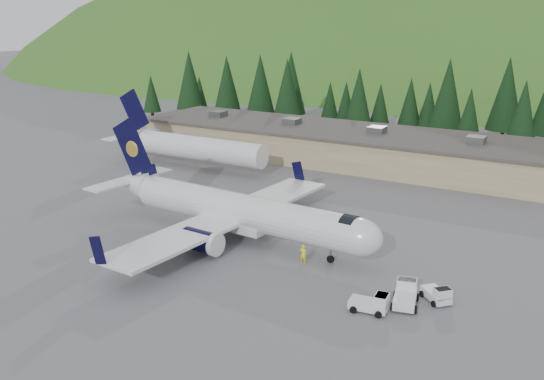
{
  "coord_description": "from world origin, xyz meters",
  "views": [
    {
      "loc": [
        32.92,
        -49.9,
        23.12
      ],
      "look_at": [
        0.0,
        6.0,
        4.0
      ],
      "focal_mm": 40.0,
      "sensor_mm": 36.0,
      "label": 1
    }
  ],
  "objects_px": {
    "baggage_tug_a": "(372,303)",
    "airliner": "(235,211)",
    "ramp_worker": "(303,254)",
    "baggage_tug_b": "(438,294)",
    "terminal_building": "(346,145)",
    "baggage_tug_c": "(406,295)",
    "second_airliner": "(185,146)"
  },
  "relations": [
    {
      "from": "baggage_tug_a",
      "to": "airliner",
      "type": "bearing_deg",
      "value": 150.06
    },
    {
      "from": "airliner",
      "to": "ramp_worker",
      "type": "distance_m",
      "value": 9.81
    },
    {
      "from": "baggage_tug_a",
      "to": "ramp_worker",
      "type": "relative_size",
      "value": 1.69
    },
    {
      "from": "baggage_tug_b",
      "to": "terminal_building",
      "type": "relative_size",
      "value": 0.04
    },
    {
      "from": "baggage_tug_a",
      "to": "baggage_tug_c",
      "type": "xyz_separation_m",
      "value": [
        1.85,
        2.72,
        0.09
      ]
    },
    {
      "from": "airliner",
      "to": "baggage_tug_c",
      "type": "xyz_separation_m",
      "value": [
        20.45,
        -5.4,
        -2.27
      ]
    },
    {
      "from": "baggage_tug_b",
      "to": "ramp_worker",
      "type": "xyz_separation_m",
      "value": [
        -13.35,
        1.49,
        0.27
      ]
    },
    {
      "from": "second_airliner",
      "to": "baggage_tug_c",
      "type": "bearing_deg",
      "value": -31.64
    },
    {
      "from": "baggage_tug_b",
      "to": "baggage_tug_c",
      "type": "distance_m",
      "value": 2.75
    },
    {
      "from": "baggage_tug_c",
      "to": "second_airliner",
      "type": "bearing_deg",
      "value": 44.97
    },
    {
      "from": "second_airliner",
      "to": "ramp_worker",
      "type": "relative_size",
      "value": 14.5
    },
    {
      "from": "baggage_tug_b",
      "to": "second_airliner",
      "type": "bearing_deg",
      "value": -165.87
    },
    {
      "from": "baggage_tug_b",
      "to": "ramp_worker",
      "type": "relative_size",
      "value": 1.61
    },
    {
      "from": "terminal_building",
      "to": "airliner",
      "type": "bearing_deg",
      "value": -83.99
    },
    {
      "from": "terminal_building",
      "to": "baggage_tug_a",
      "type": "bearing_deg",
      "value": -63.86
    },
    {
      "from": "baggage_tug_a",
      "to": "ramp_worker",
      "type": "xyz_separation_m",
      "value": [
        -9.3,
        5.84,
        0.22
      ]
    },
    {
      "from": "baggage_tug_c",
      "to": "ramp_worker",
      "type": "relative_size",
      "value": 1.97
    },
    {
      "from": "baggage_tug_c",
      "to": "ramp_worker",
      "type": "height_order",
      "value": "ramp_worker"
    },
    {
      "from": "baggage_tug_b",
      "to": "baggage_tug_c",
      "type": "xyz_separation_m",
      "value": [
        -2.2,
        -1.64,
        0.14
      ]
    },
    {
      "from": "airliner",
      "to": "baggage_tug_b",
      "type": "distance_m",
      "value": 23.09
    },
    {
      "from": "second_airliner",
      "to": "baggage_tug_a",
      "type": "height_order",
      "value": "second_airliner"
    },
    {
      "from": "baggage_tug_b",
      "to": "ramp_worker",
      "type": "height_order",
      "value": "ramp_worker"
    },
    {
      "from": "airliner",
      "to": "second_airliner",
      "type": "xyz_separation_m",
      "value": [
        -23.91,
        21.93,
        0.24
      ]
    },
    {
      "from": "baggage_tug_a",
      "to": "baggage_tug_b",
      "type": "relative_size",
      "value": 1.05
    },
    {
      "from": "baggage_tug_a",
      "to": "baggage_tug_b",
      "type": "xyz_separation_m",
      "value": [
        4.05,
        4.36,
        -0.05
      ]
    },
    {
      "from": "baggage_tug_b",
      "to": "terminal_building",
      "type": "xyz_separation_m",
      "value": [
        -26.64,
        41.69,
        1.94
      ]
    },
    {
      "from": "airliner",
      "to": "baggage_tug_a",
      "type": "height_order",
      "value": "airliner"
    },
    {
      "from": "ramp_worker",
      "to": "baggage_tug_b",
      "type": "bearing_deg",
      "value": 164.37
    },
    {
      "from": "second_airliner",
      "to": "airliner",
      "type": "bearing_deg",
      "value": -42.53
    },
    {
      "from": "second_airliner",
      "to": "baggage_tug_c",
      "type": "xyz_separation_m",
      "value": [
        44.36,
        -27.33,
        -2.5
      ]
    },
    {
      "from": "second_airliner",
      "to": "terminal_building",
      "type": "xyz_separation_m",
      "value": [
        19.91,
        16.0,
        -0.7
      ]
    },
    {
      "from": "second_airliner",
      "to": "ramp_worker",
      "type": "height_order",
      "value": "second_airliner"
    }
  ]
}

